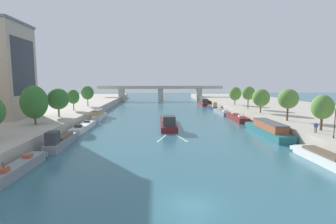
% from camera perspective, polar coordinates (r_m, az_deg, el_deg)
% --- Properties ---
extents(ground_plane, '(400.00, 400.00, 0.00)m').
position_cam_1_polar(ground_plane, '(22.32, 5.58, -20.39)').
color(ground_plane, '#336675').
extents(quay_left, '(36.00, 170.00, 2.25)m').
position_cam_1_polar(quay_left, '(82.91, -28.04, -0.12)').
color(quay_left, '#B7AD9E').
rests_on(quay_left, ground).
extents(quay_right, '(36.00, 170.00, 2.25)m').
position_cam_1_polar(quay_right, '(85.70, 25.72, 0.21)').
color(quay_right, '#B7AD9E').
rests_on(quay_right, ground).
extents(barge_midriver, '(3.72, 17.66, 3.15)m').
position_cam_1_polar(barge_midriver, '(57.00, 0.04, -2.39)').
color(barge_midriver, maroon).
rests_on(barge_midriver, ground).
extents(wake_behind_barge, '(5.60, 5.93, 0.03)m').
position_cam_1_polar(wake_behind_barge, '(45.51, 0.84, -5.98)').
color(wake_behind_barge, '#A5D1DB').
rests_on(wake_behind_barge, ground).
extents(moored_boat_left_gap_after, '(2.00, 10.76, 2.27)m').
position_cam_1_polar(moored_boat_left_gap_after, '(33.40, -30.66, -10.76)').
color(moored_boat_left_gap_after, gray).
rests_on(moored_boat_left_gap_after, ground).
extents(moored_boat_left_second, '(2.26, 11.04, 3.06)m').
position_cam_1_polar(moored_boat_left_second, '(43.11, -23.11, -6.04)').
color(moored_boat_left_second, gray).
rests_on(moored_boat_left_second, ground).
extents(moored_boat_left_downstream, '(2.41, 13.63, 2.20)m').
position_cam_1_polar(moored_boat_left_downstream, '(56.81, -18.53, -3.15)').
color(moored_boat_left_downstream, silver).
rests_on(moored_boat_left_downstream, ground).
extents(moored_boat_left_end, '(2.15, 11.38, 2.64)m').
position_cam_1_polar(moored_boat_left_end, '(71.20, -15.31, -0.61)').
color(moored_boat_left_end, silver).
rests_on(moored_boat_left_end, ground).
extents(moored_boat_right_upstream, '(2.55, 13.06, 2.85)m').
position_cam_1_polar(moored_boat_right_upstream, '(36.53, 33.13, -9.05)').
color(moored_boat_right_upstream, silver).
rests_on(moored_boat_right_upstream, ground).
extents(moored_boat_right_near, '(3.41, 16.72, 2.72)m').
position_cam_1_polar(moored_boat_right_near, '(51.72, 21.65, -3.63)').
color(moored_boat_right_near, '#23666B').
rests_on(moored_boat_right_near, ground).
extents(moored_boat_right_end, '(2.92, 13.33, 2.44)m').
position_cam_1_polar(moored_boat_right_end, '(68.76, 15.30, -1.22)').
color(moored_boat_right_end, maroon).
rests_on(moored_boat_right_end, ground).
extents(moored_boat_right_gap_after, '(2.73, 12.87, 2.15)m').
position_cam_1_polar(moored_boat_right_gap_after, '(81.65, 12.08, 0.05)').
color(moored_boat_right_gap_after, gray).
rests_on(moored_boat_right_gap_after, ground).
extents(moored_boat_right_lone, '(1.87, 11.07, 2.88)m').
position_cam_1_polar(moored_boat_right_lone, '(93.49, 10.03, 1.15)').
color(moored_boat_right_lone, '#1E284C').
rests_on(moored_boat_right_lone, ground).
extents(moored_boat_right_second, '(3.49, 15.46, 2.90)m').
position_cam_1_polar(moored_boat_right_second, '(109.25, 8.01, 2.21)').
color(moored_boat_right_second, maroon).
rests_on(moored_boat_right_second, ground).
extents(tree_left_far, '(4.76, 4.76, 7.20)m').
position_cam_1_polar(tree_left_far, '(52.42, -28.02, 1.98)').
color(tree_left_far, brown).
rests_on(tree_left_far, quay_left).
extents(tree_left_past_mid, '(4.66, 4.66, 6.39)m').
position_cam_1_polar(tree_left_past_mid, '(61.79, -23.60, 2.73)').
color(tree_left_past_mid, brown).
rests_on(tree_left_past_mid, quay_left).
extents(tree_left_midway, '(3.21, 3.21, 5.70)m').
position_cam_1_polar(tree_left_midway, '(73.55, -20.65, 3.25)').
color(tree_left_midway, brown).
rests_on(tree_left_midway, quay_left).
extents(tree_left_second, '(3.90, 3.90, 6.46)m').
position_cam_1_polar(tree_left_second, '(84.63, -17.76, 4.17)').
color(tree_left_second, brown).
rests_on(tree_left_second, quay_left).
extents(tree_right_end_of_row, '(3.41, 3.41, 5.81)m').
position_cam_1_polar(tree_right_end_of_row, '(47.84, 31.57, 0.94)').
color(tree_right_end_of_row, brown).
rests_on(tree_right_end_of_row, quay_right).
extents(tree_right_nearest, '(3.95, 3.95, 6.43)m').
position_cam_1_polar(tree_right_nearest, '(56.35, 25.56, 2.69)').
color(tree_right_nearest, brown).
rests_on(tree_right_nearest, quay_right).
extents(tree_right_past_mid, '(4.23, 4.23, 6.04)m').
position_cam_1_polar(tree_right_past_mid, '(67.45, 20.31, 3.04)').
color(tree_right_past_mid, brown).
rests_on(tree_right_past_mid, quay_right).
extents(tree_right_distant, '(3.71, 3.71, 6.50)m').
position_cam_1_polar(tree_right_distant, '(76.68, 17.73, 4.09)').
color(tree_right_distant, brown).
rests_on(tree_right_distant, quay_right).
extents(tree_right_far, '(3.98, 3.98, 6.05)m').
position_cam_1_polar(tree_right_far, '(87.47, 14.95, 4.04)').
color(tree_right_far, brown).
rests_on(tree_right_far, quay_right).
extents(lamppost_right_bank, '(0.28, 0.28, 4.48)m').
position_cam_1_polar(lamppost_right_bank, '(42.46, 33.58, -1.66)').
color(lamppost_right_bank, black).
rests_on(lamppost_right_bank, quay_right).
extents(bridge_far, '(64.28, 4.40, 7.74)m').
position_cam_1_polar(bridge_far, '(131.29, -1.71, 4.72)').
color(bridge_far, '#ADA899').
rests_on(bridge_far, ground).
extents(person_on_quay, '(0.49, 0.32, 1.62)m').
position_cam_1_polar(person_on_quay, '(45.42, 30.46, -2.92)').
color(person_on_quay, '#473D33').
rests_on(person_on_quay, quay_right).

